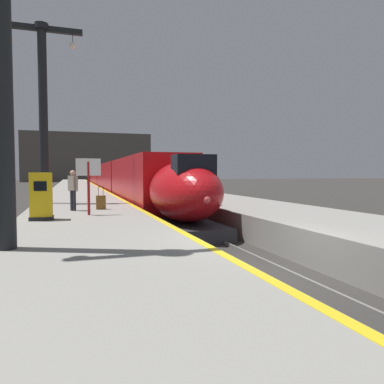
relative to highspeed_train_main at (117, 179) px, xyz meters
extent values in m
plane|color=#33302D|center=(0.00, -31.32, -1.96)|extent=(260.00, 260.00, 0.00)
cube|color=gray|center=(-4.05, -6.57, -1.44)|extent=(4.80, 110.00, 1.05)
cube|color=gray|center=(4.05, -6.57, -1.44)|extent=(4.80, 110.00, 1.05)
cube|color=yellow|center=(-1.77, -6.57, -0.91)|extent=(0.20, 107.80, 0.01)
cube|color=slate|center=(-0.75, -3.82, -1.90)|extent=(0.08, 110.00, 0.12)
cube|color=slate|center=(0.75, -3.82, -1.90)|extent=(0.08, 110.00, 0.12)
ellipsoid|color=#B20F14|center=(0.00, -24.40, -0.13)|extent=(2.78, 5.73, 2.56)
cube|color=#28282D|center=(0.00, -24.69, -1.69)|extent=(2.46, 4.87, 0.55)
cube|color=black|center=(0.00, -25.69, 0.94)|extent=(1.59, 1.00, 0.90)
sphere|color=#F24C4C|center=(0.00, -27.18, -0.28)|extent=(0.28, 0.28, 0.28)
cube|color=#B20F14|center=(0.00, -15.68, 0.11)|extent=(2.90, 14.00, 3.05)
cube|color=black|center=(-1.42, -15.68, 0.66)|extent=(0.04, 11.90, 0.80)
cube|color=black|center=(1.42, -15.68, 0.66)|extent=(0.04, 11.90, 0.80)
cube|color=silver|center=(0.00, -15.68, -1.16)|extent=(2.92, 13.30, 0.24)
cube|color=black|center=(0.00, -20.16, -1.68)|extent=(2.03, 2.20, 0.56)
cube|color=black|center=(0.00, -11.20, -1.68)|extent=(2.03, 2.20, 0.56)
cube|color=#B20F14|center=(0.00, 0.92, 0.11)|extent=(2.90, 18.00, 3.05)
cube|color=black|center=(-1.42, 0.92, 0.66)|extent=(0.04, 15.84, 0.80)
cube|color=black|center=(1.42, 0.92, 0.66)|extent=(0.04, 15.84, 0.80)
cube|color=black|center=(0.00, -5.20, -1.68)|extent=(2.03, 2.20, 0.56)
cube|color=black|center=(0.00, 7.04, -1.68)|extent=(2.03, 2.20, 0.56)
cube|color=#B20F14|center=(0.00, 19.52, 0.11)|extent=(2.90, 18.00, 3.05)
cube|color=black|center=(-1.42, 19.52, 0.66)|extent=(0.04, 15.84, 0.80)
cube|color=black|center=(1.42, 19.52, 0.66)|extent=(0.04, 15.84, 0.80)
cube|color=black|center=(0.00, 13.40, -1.68)|extent=(2.03, 2.20, 0.56)
cube|color=black|center=(0.00, 25.64, -1.68)|extent=(2.03, 2.20, 0.56)
cylinder|color=black|center=(-5.90, -31.02, 3.56)|extent=(0.44, 0.44, 8.94)
cylinder|color=black|center=(-5.90, -18.87, 3.67)|extent=(0.44, 0.44, 9.16)
cylinder|color=black|center=(-5.90, -18.87, 8.10)|extent=(0.68, 0.68, 0.30)
cube|color=black|center=(-5.90, -18.87, 8.00)|extent=(4.00, 0.24, 0.28)
cylinder|color=black|center=(-7.40, -18.87, 7.65)|extent=(0.03, 0.03, 0.60)
sphere|color=#EFEACC|center=(-7.40, -18.87, 7.30)|extent=(0.36, 0.36, 0.36)
cylinder|color=black|center=(-4.40, -18.87, 7.65)|extent=(0.03, 0.03, 0.60)
sphere|color=#EFEACC|center=(-4.40, -18.87, 7.30)|extent=(0.36, 0.36, 0.36)
cylinder|color=#23232D|center=(-4.57, -23.26, -0.49)|extent=(0.13, 0.13, 0.85)
cylinder|color=#23232D|center=(-4.47, -23.40, -0.49)|extent=(0.13, 0.13, 0.85)
cube|color=gray|center=(-4.52, -23.33, 0.25)|extent=(0.40, 0.44, 0.62)
cylinder|color=gray|center=(-4.66, -23.14, 0.20)|extent=(0.09, 0.09, 0.58)
cylinder|color=gray|center=(-4.38, -23.52, 0.20)|extent=(0.09, 0.09, 0.58)
sphere|color=tan|center=(-4.52, -23.33, 0.67)|extent=(0.22, 0.22, 0.22)
cube|color=brown|center=(-3.38, -23.08, -0.61)|extent=(0.40, 0.22, 0.60)
cylinder|color=#262628|center=(-3.48, -23.08, -0.13)|extent=(0.02, 0.02, 0.36)
cylinder|color=#262628|center=(-3.28, -23.08, -0.13)|extent=(0.02, 0.02, 0.36)
cube|color=#262628|center=(-3.38, -23.08, 0.06)|extent=(0.22, 0.03, 0.02)
cube|color=yellow|center=(-5.55, -26.14, -0.11)|extent=(0.70, 0.56, 1.60)
cube|color=black|center=(-5.55, -26.43, 0.24)|extent=(0.40, 0.02, 0.32)
cube|color=black|center=(-5.55, -26.14, -0.85)|extent=(0.76, 0.62, 0.12)
cylinder|color=maroon|center=(-3.97, -25.16, 0.09)|extent=(0.10, 0.10, 2.00)
cube|color=white|center=(-3.97, -25.16, 0.89)|extent=(0.90, 0.06, 0.64)
cube|color=#4C4742|center=(0.00, 70.68, 5.04)|extent=(36.00, 2.00, 14.00)
camera|label=1|loc=(-4.56, -39.53, 0.69)|focal=34.68mm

